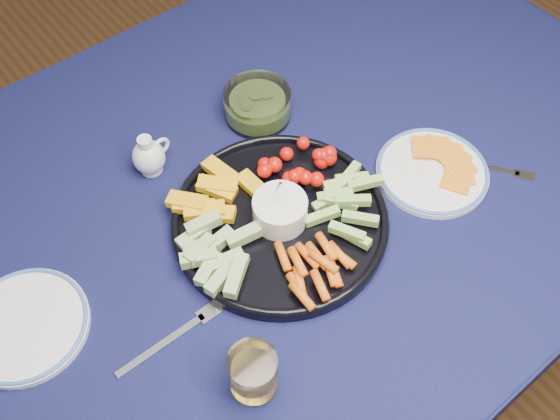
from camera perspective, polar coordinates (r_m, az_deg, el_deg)
dining_table at (r=1.19m, az=-2.39°, el=-1.01°), size 1.67×1.07×0.75m
crudite_platter at (r=1.06m, az=-0.09°, el=-0.76°), size 0.37×0.37×0.12m
creamer_pitcher at (r=1.15m, az=-11.87°, el=4.82°), size 0.08×0.06×0.08m
pickle_bowl at (r=1.23m, az=-2.06°, el=9.51°), size 0.13×0.13×0.06m
cheese_plate at (r=1.17m, az=13.78°, el=3.55°), size 0.21×0.21×0.02m
juice_tumbler at (r=0.92m, az=-2.46°, el=-14.75°), size 0.07×0.07×0.09m
fork_left at (r=0.99m, az=-9.24°, el=-11.07°), size 0.19×0.02×0.00m
fork_right at (r=1.22m, az=19.20°, el=3.51°), size 0.11×0.14×0.00m
side_plate_extra at (r=1.06m, az=-22.32°, el=-9.72°), size 0.20×0.20×0.02m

